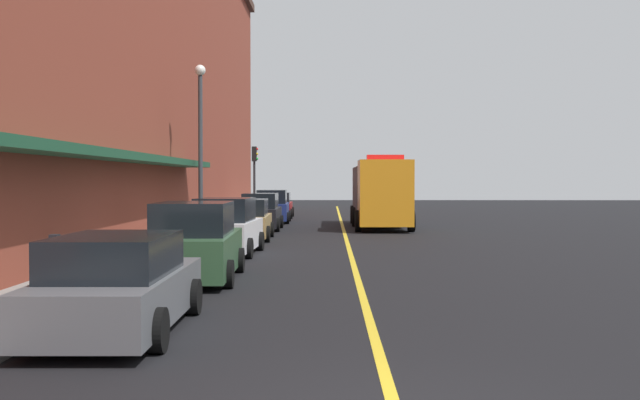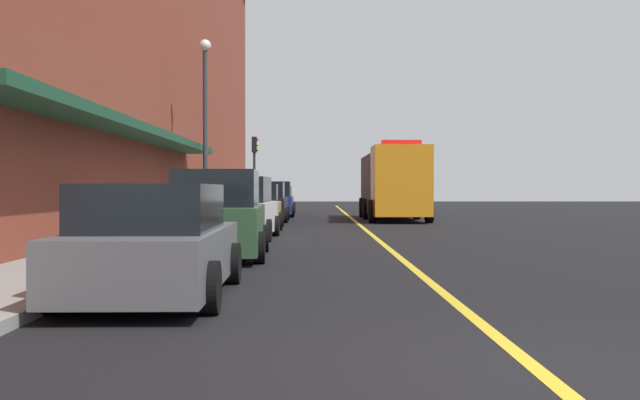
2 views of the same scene
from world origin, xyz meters
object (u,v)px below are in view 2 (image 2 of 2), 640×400
utility_truck (393,184)px  street_lamp_left (205,111)px  parking_meter_0 (76,218)px  parking_meter_1 (228,199)px  traffic_light_near (254,159)px  parked_car_6 (278,201)px  parked_car_2 (240,210)px  parked_car_4 (266,203)px  parked_car_5 (275,200)px  parked_car_1 (218,217)px  parking_meter_2 (251,196)px  parked_car_3 (256,208)px  parking_meter_3 (241,197)px  parked_car_0 (155,244)px

utility_truck → street_lamp_left: (-7.82, -7.29, 2.70)m
parking_meter_0 → parking_meter_1: bearing=90.0°
parking_meter_0 → traffic_light_near: size_ratio=0.31×
parked_car_6 → utility_truck: utility_truck is taller
parked_car_2 → parked_car_4: size_ratio=0.97×
parked_car_4 → parked_car_6: 11.52m
parking_meter_1 → street_lamp_left: bearing=-105.9°
parked_car_5 → parked_car_1: bearing=178.9°
parked_car_1 → parking_meter_0: size_ratio=3.50×
parked_car_4 → traffic_light_near: bearing=7.2°
parked_car_1 → parked_car_6: (-0.12, 29.40, -0.11)m
utility_truck → parking_meter_2: 9.77m
parked_car_1 → parking_meter_2: parked_car_1 is taller
parking_meter_0 → parking_meter_1: same height
parking_meter_1 → street_lamp_left: street_lamp_left is taller
parked_car_3 → utility_truck: size_ratio=0.48×
parked_car_5 → parking_meter_3: (-1.46, -3.46, 0.21)m
utility_truck → parked_car_3: bearing=-37.1°
parking_meter_1 → parking_meter_3: same height
parking_meter_1 → traffic_light_near: size_ratio=0.31×
parked_car_6 → street_lamp_left: bearing=172.7°
parked_car_5 → parking_meter_0: parked_car_5 is taller
parked_car_1 → parking_meter_3: (-1.45, 20.45, 0.19)m
parked_car_2 → parking_meter_1: 8.67m
traffic_light_near → parked_car_0: bearing=-87.8°
parked_car_5 → parking_meter_2: 2.94m
parked_car_6 → parking_meter_0: bearing=177.0°
parked_car_2 → street_lamp_left: (-1.93, 6.45, 3.55)m
parked_car_2 → parked_car_1: bearing=-176.7°
parked_car_6 → parking_meter_2: parked_car_6 is taller
parked_car_5 → utility_truck: utility_truck is taller
parked_car_1 → parked_car_5: bearing=-1.9°
parked_car_6 → parking_meter_3: (-1.32, -8.95, 0.30)m
parked_car_1 → parked_car_6: size_ratio=1.03×
parked_car_4 → street_lamp_left: (-1.97, -5.27, 3.58)m
parked_car_1 → parked_car_3: bearing=-1.4°
parked_car_4 → parking_meter_1: (-1.37, -3.17, 0.24)m
parked_car_4 → parked_car_1: bearing=180.0°
parked_car_3 → utility_truck: bearing=-38.0°
parked_car_3 → parking_meter_2: (-1.34, 14.39, 0.29)m
parking_meter_0 → parking_meter_3: (0.00, 25.62, 0.00)m
parking_meter_0 → street_lamp_left: (-0.60, 17.78, 3.34)m
parked_car_3 → traffic_light_near: size_ratio=1.02×
parking_meter_3 → parking_meter_1: bearing=-90.0°
parking_meter_1 → parking_meter_3: bearing=90.0°
parked_car_1 → parking_meter_1: size_ratio=3.50×
parked_car_6 → parking_meter_1: (-1.32, -14.68, 0.30)m
parked_car_3 → parking_meter_0: bearing=174.4°
parked_car_3 → utility_truck: 9.84m
parked_car_4 → parked_car_5: 6.03m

